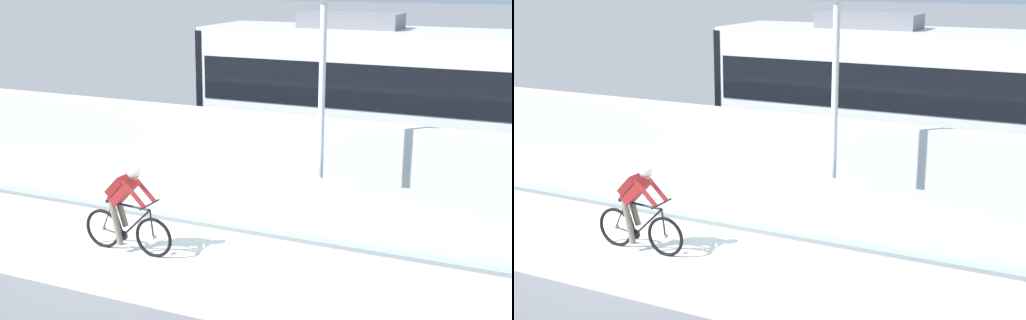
{
  "view_description": "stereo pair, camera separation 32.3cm",
  "coord_description": "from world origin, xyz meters",
  "views": [
    {
      "loc": [
        6.5,
        -9.31,
        4.77
      ],
      "look_at": [
        1.21,
        2.35,
        1.25
      ],
      "focal_mm": 48.37,
      "sensor_mm": 36.0,
      "label": 1
    },
    {
      "loc": [
        6.79,
        -9.17,
        4.77
      ],
      "look_at": [
        1.21,
        2.35,
        1.25
      ],
      "focal_mm": 48.37,
      "sensor_mm": 36.0,
      "label": 2
    }
  ],
  "objects": [
    {
      "name": "tram_rail_near",
      "position": [
        0.0,
        6.13,
        0.0
      ],
      "size": [
        32.0,
        0.08,
        0.01
      ],
      "primitive_type": "cube",
      "color": "#595654",
      "rests_on": "ground"
    },
    {
      "name": "bike_path_deck",
      "position": [
        0.0,
        0.0,
        0.01
      ],
      "size": [
        32.0,
        3.2,
        0.01
      ],
      "primitive_type": "cube",
      "color": "silver",
      "rests_on": "ground"
    },
    {
      "name": "tram",
      "position": [
        3.62,
        6.85,
        1.89
      ],
      "size": [
        11.06,
        2.54,
        3.81
      ],
      "color": "silver",
      "rests_on": "ground"
    },
    {
      "name": "glass_parapet",
      "position": [
        0.0,
        1.85,
        0.61
      ],
      "size": [
        32.0,
        0.05,
        1.21
      ],
      "primitive_type": "cube",
      "color": "#ADC6C1",
      "rests_on": "ground"
    },
    {
      "name": "lamp_post_antenna",
      "position": [
        2.58,
        2.15,
        3.29
      ],
      "size": [
        0.28,
        0.28,
        5.2
      ],
      "color": "gray",
      "rests_on": "ground"
    },
    {
      "name": "ground_plane",
      "position": [
        0.0,
        0.0,
        0.0
      ],
      "size": [
        200.0,
        200.0,
        0.0
      ],
      "primitive_type": "plane",
      "color": "slate"
    },
    {
      "name": "concrete_barrier_wall",
      "position": [
        0.0,
        3.65,
        0.94
      ],
      "size": [
        32.0,
        0.36,
        1.88
      ],
      "primitive_type": "cube",
      "color": "silver",
      "rests_on": "ground"
    },
    {
      "name": "cyclist_on_bike",
      "position": [
        -0.19,
        -0.0,
        0.8
      ],
      "size": [
        1.77,
        0.58,
        1.61
      ],
      "color": "black",
      "rests_on": "ground"
    },
    {
      "name": "tram_rail_far",
      "position": [
        0.0,
        7.57,
        0.0
      ],
      "size": [
        32.0,
        0.08,
        0.01
      ],
      "primitive_type": "cube",
      "color": "#595654",
      "rests_on": "ground"
    }
  ]
}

